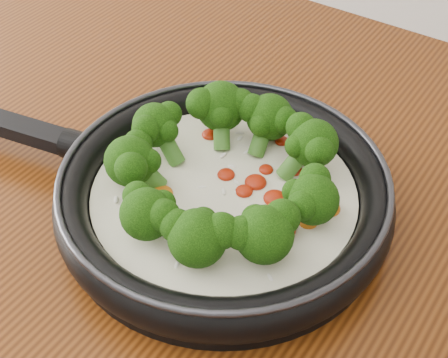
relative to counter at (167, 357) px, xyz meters
The scene contains 2 objects.
counter is the anchor object (origin of this frame).
skillet 0.51m from the counter, 20.26° to the right, with size 0.53×0.38×0.09m.
Camera 1 is at (0.40, 0.67, 1.37)m, focal length 52.87 mm.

